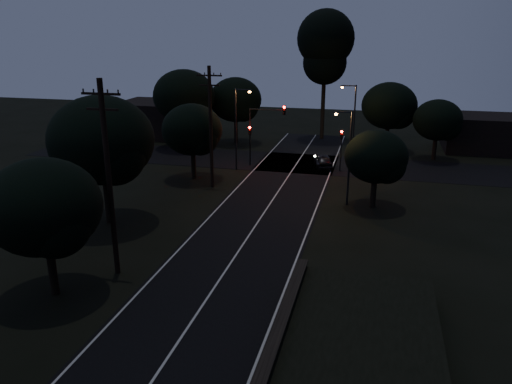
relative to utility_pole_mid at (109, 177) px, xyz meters
The scene contains 21 objects.
road_surface 18.13m from the utility_pole_mid, 69.58° to the left, with size 60.00×70.00×0.03m.
utility_pole_mid is the anchor object (origin of this frame).
utility_pole_far 17.00m from the utility_pole_mid, 90.00° to the left, with size 2.20×0.30×10.50m.
tree_left_b 3.72m from the utility_pole_mid, 119.94° to the right, with size 5.80×5.80×7.37m.
tree_left_c 8.06m from the utility_pole_mid, 121.76° to the left, with size 7.26×7.26×9.17m.
tree_left_d 19.07m from the utility_pole_mid, 96.96° to the left, with size 5.52×5.52×7.01m.
tree_far_nw 34.99m from the utility_pole_mid, 94.55° to the left, with size 6.27×6.27×7.95m.
tree_far_w 31.81m from the utility_pole_mid, 104.10° to the left, with size 7.12×7.12×9.08m.
tree_far_ne 38.06m from the utility_pole_mid, 66.43° to the left, with size 6.16×6.16×7.79m.
tree_far_e 37.78m from the utility_pole_mid, 57.68° to the left, with size 5.07×5.07×6.43m.
tree_right_a 20.64m from the utility_pole_mid, 46.44° to the left, with size 4.83×4.83×6.14m.
tall_pine 41.00m from the utility_pole_mid, 80.07° to the left, with size 6.94×6.94×15.77m.
building_left 39.72m from the utility_pole_mid, 110.73° to the left, with size 10.00×8.00×4.40m, color black.
building_right 46.19m from the utility_pole_mid, 55.62° to the left, with size 9.00×7.00×4.00m, color black.
signal_left 25.19m from the utility_pole_mid, 86.79° to the left, with size 0.28×0.35×4.10m.
signal_right 27.30m from the utility_pole_mid, 67.01° to the left, with size 0.28×0.35×4.10m.
signal_mast 25.22m from the utility_pole_mid, 82.96° to the left, with size 3.70×0.35×6.25m.
streetlight_a 23.04m from the utility_pole_mid, 88.27° to the left, with size 1.66×0.26×8.00m.
streetlight_b 31.15m from the utility_pole_mid, 68.70° to the left, with size 1.66×0.26×8.00m.
streetlight_c 19.15m from the utility_pole_mid, 51.74° to the left, with size 1.46×0.26×7.50m.
car 27.89m from the utility_pole_mid, 71.28° to the left, with size 1.60×3.97×1.35m, color black.
Camera 1 is at (8.00, -8.23, 13.36)m, focal length 35.00 mm.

